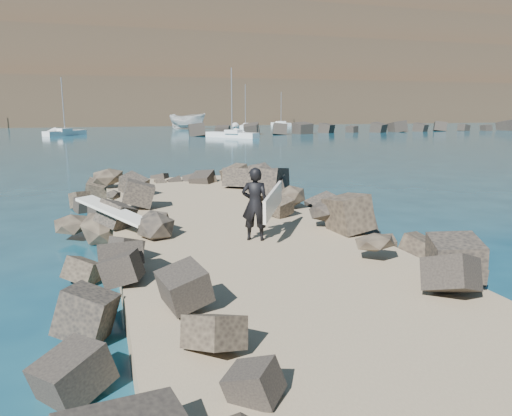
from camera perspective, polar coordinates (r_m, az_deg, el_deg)
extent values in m
plane|color=#0F384C|center=(12.32, -1.43, -5.97)|extent=(800.00, 800.00, 0.00)
cube|color=#8C7759|center=(10.42, 1.69, -7.53)|extent=(6.00, 26.00, 0.60)
cube|color=black|center=(10.30, -14.79, -6.97)|extent=(2.60, 22.00, 1.00)
cube|color=black|center=(12.01, 14.08, -4.29)|extent=(2.60, 22.00, 1.00)
cube|color=black|center=(76.61, 12.40, 8.85)|extent=(52.00, 4.00, 1.20)
cube|color=#2D4919|center=(172.24, -13.77, 15.21)|extent=(360.00, 140.00, 32.00)
cube|color=white|center=(12.95, -15.92, -0.81)|extent=(1.85, 1.99, 0.07)
imported|color=silver|center=(89.26, -7.83, 9.83)|extent=(7.13, 6.56, 2.73)
imported|color=black|center=(11.65, -0.12, 0.45)|extent=(0.74, 0.63, 1.73)
cube|color=white|center=(11.78, 1.96, 0.80)|extent=(1.13, 1.89, 0.67)
cylinder|color=white|center=(200.38, 17.83, 20.03)|extent=(7.92, 7.92, 6.93)
cube|color=white|center=(62.78, -2.76, 8.27)|extent=(5.73, 6.46, 0.80)
cylinder|color=gray|center=(62.69, -2.80, 12.16)|extent=(0.12, 0.12, 7.81)
cube|color=white|center=(62.12, -2.61, 8.70)|extent=(2.14, 2.26, 0.44)
cube|color=white|center=(72.09, -20.98, 7.95)|extent=(5.45, 5.49, 0.80)
cylinder|color=gray|center=(72.01, -21.20, 10.99)|extent=(0.12, 0.12, 6.97)
cube|color=white|center=(71.53, -21.03, 8.32)|extent=(1.97, 1.98, 0.44)
cube|color=white|center=(103.01, 2.87, 9.50)|extent=(2.57, 5.70, 0.80)
cylinder|color=gray|center=(102.95, 2.89, 11.40)|extent=(0.12, 0.12, 6.12)
cube|color=white|center=(102.39, 3.00, 9.76)|extent=(1.25, 1.73, 0.44)
cube|color=white|center=(89.81, -1.22, 9.23)|extent=(3.70, 6.47, 0.80)
cylinder|color=gray|center=(89.75, -1.23, 11.70)|extent=(0.12, 0.12, 7.05)
cube|color=white|center=(89.11, -1.08, 9.53)|extent=(1.62, 2.05, 0.44)
cube|color=white|center=(178.86, -17.60, 20.60)|extent=(8.00, 6.00, 3.50)
cube|color=white|center=(166.61, -4.49, 21.87)|extent=(12.00, 7.00, 4.00)
cube|color=white|center=(188.68, 5.70, 20.46)|extent=(6.00, 6.00, 3.00)
cube|color=white|center=(180.39, 14.68, 20.91)|extent=(5.00, 5.00, 5.00)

